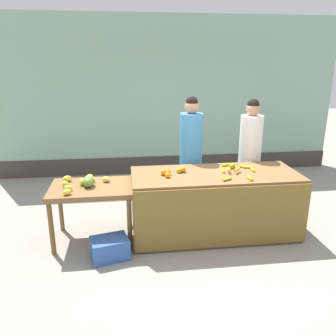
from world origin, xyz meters
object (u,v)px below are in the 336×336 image
Objects in this scene: vendor_woman_blue_shirt at (191,156)px; produce_sack at (147,195)px; produce_crate at (110,248)px; vendor_woman_white_shirt at (249,156)px.

vendor_woman_blue_shirt is 0.96m from produce_sack.
vendor_woman_blue_shirt is 4.15× the size of produce_crate.
produce_sack reaches higher than produce_crate.
vendor_woman_white_shirt is at bearing 28.55° from produce_crate.
produce_crate is at bearing -151.45° from vendor_woman_white_shirt.
produce_sack is at bearing 172.88° from vendor_woman_white_shirt.
produce_crate is (-2.14, -1.16, -0.77)m from vendor_woman_white_shirt.
produce_sack is at bearing 165.67° from vendor_woman_blue_shirt.
vendor_woman_blue_shirt reaches higher than vendor_woman_white_shirt.
produce_crate is 0.87× the size of produce_sack.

